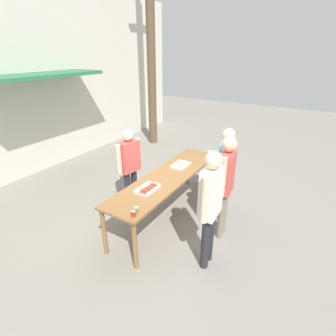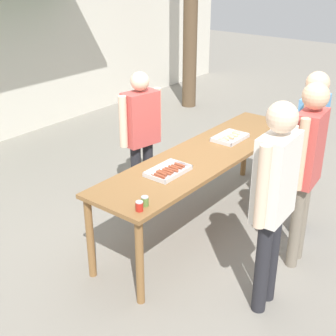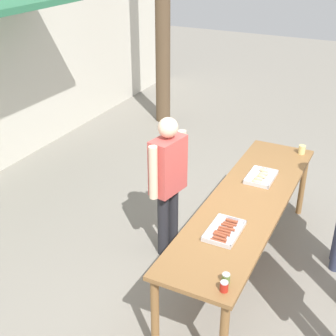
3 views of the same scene
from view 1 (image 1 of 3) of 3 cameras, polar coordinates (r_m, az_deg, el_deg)
name	(u,v)px [view 1 (image 1 of 3)]	position (r m, az deg, el deg)	size (l,w,h in m)	color
ground_plane	(168,215)	(5.16, 0.00, -10.23)	(24.00, 24.00, 0.00)	gray
building_facade_back	(21,81)	(7.20, -29.40, 16.10)	(12.00, 1.11, 4.50)	beige
serving_table	(168,180)	(4.76, 0.00, -2.61)	(2.89, 0.72, 0.86)	brown
food_tray_sausages	(148,189)	(4.26, -4.46, -4.61)	(0.42, 0.27, 0.04)	silver
food_tray_buns	(181,165)	(5.10, 2.76, 0.62)	(0.39, 0.27, 0.05)	silver
condiment_jar_mustard	(133,213)	(3.65, -7.53, -9.78)	(0.06, 0.06, 0.08)	#B22319
condiment_jar_ketchup	(136,210)	(3.72, -6.90, -9.04)	(0.06, 0.06, 0.08)	#567A38
beer_cup	(209,153)	(5.68, 9.00, 3.25)	(0.08, 0.08, 0.10)	#DBC67A
person_server_behind_table	(129,162)	(5.12, -8.39, 1.27)	(0.57, 0.29, 1.58)	#232328
person_customer_holding_hotdog	(211,201)	(3.59, 9.25, -7.05)	(0.58, 0.24, 1.79)	#232328
person_customer_with_cup	(226,166)	(4.76, 12.47, 0.41)	(0.56, 0.26, 1.73)	#333851
person_customer_waiting_in_line	(226,179)	(4.22, 12.52, -2.29)	(0.52, 0.24, 1.77)	#756B5B
utility_pole	(151,39)	(8.64, -3.77, 26.26)	(1.10, 0.26, 6.30)	brown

